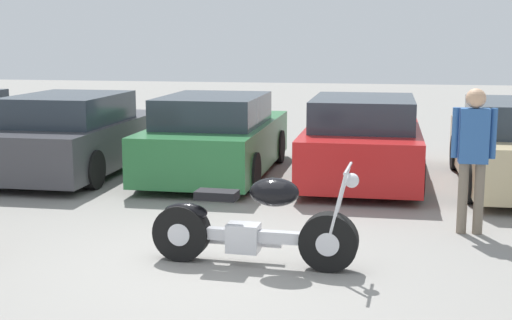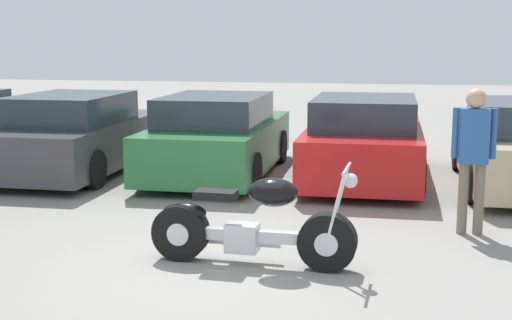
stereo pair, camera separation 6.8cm
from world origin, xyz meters
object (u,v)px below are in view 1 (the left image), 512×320
Objects in this scene: parked_car_dark_grey at (75,136)px; parked_car_red at (363,141)px; person_standing at (473,148)px; parked_car_green at (217,138)px; motorcycle at (252,226)px.

parked_car_dark_grey is 1.00× the size of parked_car_red.
person_standing is at bearing -24.06° from parked_car_dark_grey.
parked_car_dark_grey is at bearing -174.49° from parked_car_green.
parked_car_red is at bearing 78.65° from motorcycle.
person_standing is at bearing -38.44° from parked_car_green.
parked_car_red is (2.51, 0.07, 0.00)m from parked_car_green.
person_standing is (6.43, -2.87, 0.41)m from parked_car_dark_grey.
parked_car_green is at bearing -178.40° from parked_car_red.
parked_car_red reaches higher than motorcycle.
motorcycle is 6.09m from parked_car_dark_grey.
parked_car_dark_grey is at bearing 155.94° from person_standing.
parked_car_green is at bearing 107.77° from motorcycle.
person_standing reaches higher than motorcycle.
person_standing reaches higher than parked_car_dark_grey.
parked_car_green is 5.03m from person_standing.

